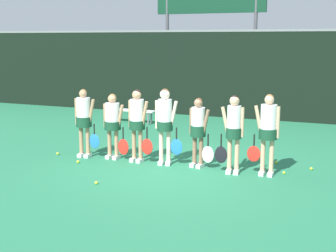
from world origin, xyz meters
TOP-DOWN VIEW (x-y plane):
  - ground_plane at (0.00, 0.00)m, footprint 140.00×140.00m
  - fence_windscreen at (0.00, 7.13)m, footprint 60.00×0.08m
  - scoreboard at (-1.59, 8.17)m, footprint 4.44×0.15m
  - bench_courtside at (-3.43, 4.73)m, footprint 1.91×0.38m
  - player_0 at (-2.26, -0.08)m, footprint 0.67×0.39m
  - player_1 at (-1.51, 0.04)m, footprint 0.69×0.41m
  - player_2 at (-0.81, -0.01)m, footprint 0.66×0.38m
  - player_3 at (-0.10, 0.02)m, footprint 0.65×0.37m
  - player_4 at (0.70, 0.10)m, footprint 0.63×0.36m
  - player_5 at (1.57, -0.09)m, footprint 0.63×0.35m
  - player_6 at (2.30, 0.04)m, footprint 0.68×0.40m
  - tennis_ball_0 at (-2.42, 0.38)m, footprint 0.07×0.07m
  - tennis_ball_1 at (-0.81, -1.96)m, footprint 0.07×0.07m
  - tennis_ball_2 at (2.35, 1.08)m, footprint 0.07×0.07m
  - tennis_ball_3 at (-2.09, -0.68)m, footprint 0.07×0.07m
  - tennis_ball_4 at (1.26, 1.51)m, footprint 0.07×0.07m
  - tennis_ball_5 at (2.65, 0.26)m, footprint 0.07×0.07m
  - tennis_ball_6 at (-3.02, -0.20)m, footprint 0.07×0.07m
  - tennis_ball_7 at (3.18, 0.82)m, footprint 0.07×0.07m

SIDE VIEW (x-z plane):
  - ground_plane at x=0.00m, z-range 0.00..0.00m
  - tennis_ball_5 at x=2.65m, z-range 0.00..0.07m
  - tennis_ball_1 at x=-0.81m, z-range 0.00..0.07m
  - tennis_ball_2 at x=2.35m, z-range 0.00..0.07m
  - tennis_ball_7 at x=3.18m, z-range 0.00..0.07m
  - tennis_ball_6 at x=-3.02m, z-range 0.00..0.07m
  - tennis_ball_3 at x=-2.09m, z-range 0.00..0.07m
  - tennis_ball_4 at x=1.26m, z-range 0.00..0.07m
  - tennis_ball_0 at x=-2.42m, z-range 0.00..0.07m
  - bench_courtside at x=-3.43m, z-range 0.17..0.64m
  - player_4 at x=0.70m, z-range 0.13..1.75m
  - player_1 at x=-1.51m, z-range 0.15..1.77m
  - player_0 at x=-2.26m, z-range 0.16..1.88m
  - player_5 at x=1.57m, z-range 0.16..1.91m
  - player_2 at x=-0.81m, z-range 0.17..1.93m
  - player_6 at x=2.30m, z-range 0.17..1.96m
  - player_3 at x=-0.10m, z-range 0.18..1.99m
  - fence_windscreen at x=0.00m, z-range 0.01..3.29m
  - scoreboard at x=-1.59m, z-range 1.57..6.95m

